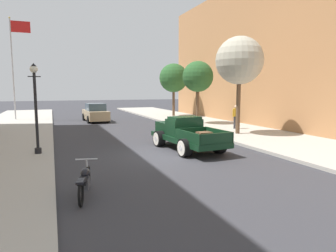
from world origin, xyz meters
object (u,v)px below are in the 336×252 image
at_px(motorcycle_parked, 85,181).
at_px(pedestrian_sidewalk_right, 236,115).
at_px(street_lamp_near, 36,102).
at_px(street_tree_second, 198,77).
at_px(flagpole, 15,57).
at_px(car_background_tan, 95,113).
at_px(hotrod_truck_dark_green, 185,134).
at_px(street_tree_nearest, 240,61).
at_px(street_tree_third, 174,78).

distance_m(motorcycle_parked, pedestrian_sidewalk_right, 14.94).
xyz_separation_m(street_lamp_near, street_tree_second, (11.72, 8.03, 1.51)).
bearing_deg(flagpole, pedestrian_sidewalk_right, -40.68).
height_order(car_background_tan, pedestrian_sidewalk_right, pedestrian_sidewalk_right).
height_order(hotrod_truck_dark_green, street_lamp_near, street_lamp_near).
height_order(motorcycle_parked, street_tree_nearest, street_tree_nearest).
relative_size(hotrod_truck_dark_green, street_tree_third, 0.93).
height_order(car_background_tan, flagpole, flagpole).
bearing_deg(pedestrian_sidewalk_right, street_tree_third, 91.02).
bearing_deg(flagpole, street_lamp_near, -82.22).
bearing_deg(street_tree_second, street_tree_third, 83.65).
bearing_deg(hotrod_truck_dark_green, street_tree_nearest, 28.26).
distance_m(motorcycle_parked, street_tree_second, 17.56).
bearing_deg(street_tree_third, hotrod_truck_dark_green, -110.31).
height_order(pedestrian_sidewalk_right, flagpole, flagpole).
bearing_deg(car_background_tan, street_lamp_near, -107.42).
height_order(motorcycle_parked, street_tree_third, street_tree_third).
relative_size(street_lamp_near, street_tree_second, 0.77).
xyz_separation_m(car_background_tan, street_tree_third, (8.22, 1.46, 3.29)).
bearing_deg(car_background_tan, motorcycle_parked, -98.52).
relative_size(pedestrian_sidewalk_right, street_lamp_near, 0.43).
relative_size(hotrod_truck_dark_green, street_tree_second, 1.00).
bearing_deg(car_background_tan, pedestrian_sidewalk_right, -48.94).
height_order(street_tree_nearest, street_tree_second, street_tree_nearest).
bearing_deg(car_background_tan, street_tree_nearest, -58.54).
bearing_deg(street_lamp_near, street_tree_third, 50.39).
distance_m(car_background_tan, street_tree_nearest, 14.29).
distance_m(car_background_tan, street_tree_third, 8.97).
bearing_deg(street_tree_third, street_lamp_near, -129.61).
relative_size(car_background_tan, pedestrian_sidewalk_right, 2.66).
distance_m(pedestrian_sidewalk_right, street_tree_nearest, 4.29).
bearing_deg(street_lamp_near, car_background_tan, 72.58).
height_order(hotrod_truck_dark_green, pedestrian_sidewalk_right, pedestrian_sidewalk_right).
relative_size(motorcycle_parked, pedestrian_sidewalk_right, 1.26).
bearing_deg(pedestrian_sidewalk_right, hotrod_truck_dark_green, -142.39).
height_order(street_tree_second, street_tree_third, street_tree_third).
xyz_separation_m(hotrod_truck_dark_green, street_lamp_near, (-6.67, 0.66, 1.63)).
relative_size(flagpole, street_tree_nearest, 1.54).
height_order(car_background_tan, street_tree_second, street_tree_second).
bearing_deg(street_tree_nearest, pedestrian_sidewalk_right, 59.10).
height_order(hotrod_truck_dark_green, street_tree_nearest, street_tree_nearest).
bearing_deg(street_tree_third, street_tree_second, -96.35).
height_order(motorcycle_parked, pedestrian_sidewalk_right, pedestrian_sidewalk_right).
bearing_deg(street_tree_third, street_tree_nearest, -94.52).
height_order(motorcycle_parked, car_background_tan, car_background_tan).
relative_size(flagpole, street_tree_third, 1.70).
height_order(pedestrian_sidewalk_right, street_tree_second, street_tree_second).
bearing_deg(motorcycle_parked, street_tree_nearest, 37.18).
height_order(flagpole, street_tree_second, flagpole).
height_order(street_lamp_near, flagpole, flagpole).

